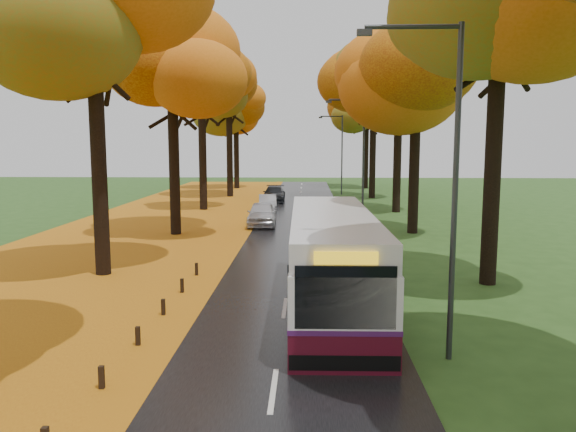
# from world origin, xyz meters

# --- Properties ---
(road) EXTENTS (6.50, 90.00, 0.04)m
(road) POSITION_xyz_m (0.00, 25.00, 0.02)
(road) COLOR black
(road) RESTS_ON ground
(centre_line) EXTENTS (0.12, 90.00, 0.01)m
(centre_line) POSITION_xyz_m (0.00, 25.00, 0.04)
(centre_line) COLOR silver
(centre_line) RESTS_ON road
(leaf_verge) EXTENTS (12.00, 90.00, 0.02)m
(leaf_verge) POSITION_xyz_m (-9.00, 25.00, 0.01)
(leaf_verge) COLOR #98480D
(leaf_verge) RESTS_ON ground
(leaf_drift) EXTENTS (0.90, 90.00, 0.01)m
(leaf_drift) POSITION_xyz_m (-3.05, 25.00, 0.04)
(leaf_drift) COLOR #C88414
(leaf_drift) RESTS_ON road
(trees_left) EXTENTS (9.20, 74.00, 13.88)m
(trees_left) POSITION_xyz_m (-7.18, 27.06, 9.53)
(trees_left) COLOR black
(trees_left) RESTS_ON ground
(trees_right) EXTENTS (9.30, 74.20, 13.96)m
(trees_right) POSITION_xyz_m (7.19, 26.91, 9.69)
(trees_right) COLOR black
(trees_right) RESTS_ON ground
(bollard_row) EXTENTS (0.11, 23.51, 0.52)m
(bollard_row) POSITION_xyz_m (-3.70, 4.70, 0.26)
(bollard_row) COLOR black
(bollard_row) RESTS_ON ground
(streetlamp_near) EXTENTS (2.45, 0.18, 8.00)m
(streetlamp_near) POSITION_xyz_m (3.95, 8.00, 4.71)
(streetlamp_near) COLOR #333538
(streetlamp_near) RESTS_ON ground
(streetlamp_mid) EXTENTS (2.45, 0.18, 8.00)m
(streetlamp_mid) POSITION_xyz_m (3.95, 30.00, 4.71)
(streetlamp_mid) COLOR #333538
(streetlamp_mid) RESTS_ON ground
(streetlamp_far) EXTENTS (2.45, 0.18, 8.00)m
(streetlamp_far) POSITION_xyz_m (3.95, 52.00, 4.71)
(streetlamp_far) COLOR #333538
(streetlamp_far) RESTS_ON ground
(bus) EXTENTS (2.74, 11.40, 2.99)m
(bus) POSITION_xyz_m (1.50, 12.47, 1.61)
(bus) COLOR #460B19
(bus) RESTS_ON road
(car_white) EXTENTS (1.93, 4.48, 1.51)m
(car_white) POSITION_xyz_m (-2.17, 29.83, 0.79)
(car_white) COLOR #BDBDC1
(car_white) RESTS_ON road
(car_silver) EXTENTS (1.62, 3.88, 1.25)m
(car_silver) POSITION_xyz_m (-2.35, 37.51, 0.66)
(car_silver) COLOR gray
(car_silver) RESTS_ON road
(car_dark) EXTENTS (1.92, 4.68, 1.36)m
(car_dark) POSITION_xyz_m (-2.27, 44.49, 0.72)
(car_dark) COLOR black
(car_dark) RESTS_ON road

